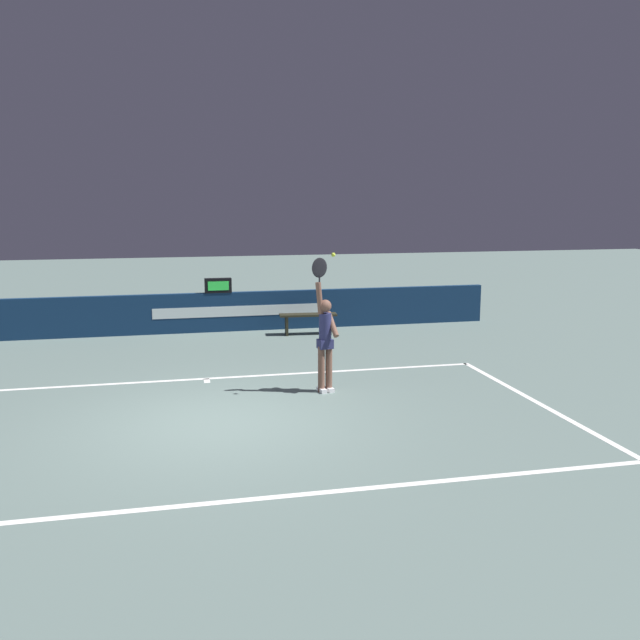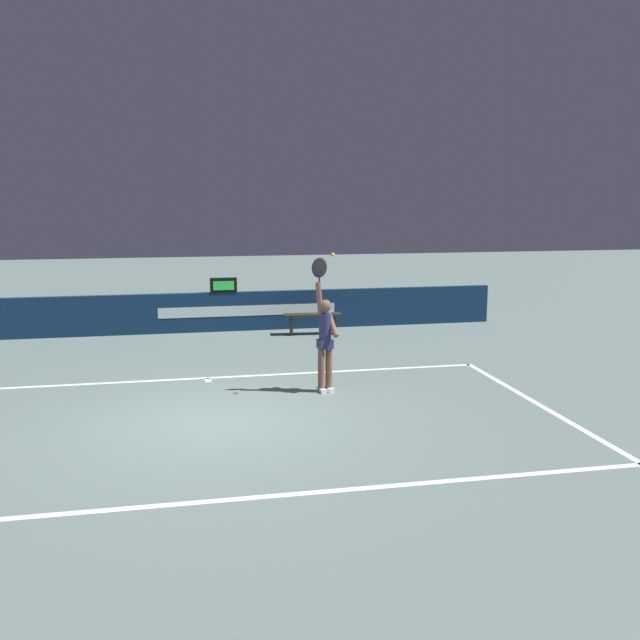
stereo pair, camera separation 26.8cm
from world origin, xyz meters
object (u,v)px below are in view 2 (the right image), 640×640
Objects in this scene: tennis_ball at (333,255)px; courtside_bench_near at (313,319)px; speed_display at (223,285)px; tennis_player at (325,337)px.

courtside_bench_near is (0.69, 5.38, -2.03)m from tennis_ball.
speed_display is 9.73× the size of tennis_ball.
speed_display is at bearing 157.93° from courtside_bench_near.
speed_display is 6.09m from tennis_player.
speed_display is 6.53m from tennis_ball.
tennis_ball is 5.80m from courtside_bench_near.
tennis_player is at bearing 101.43° from tennis_ball.
speed_display reaches higher than courtside_bench_near.
tennis_ball is at bearing -78.57° from tennis_player.
speed_display is 0.28× the size of tennis_player.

